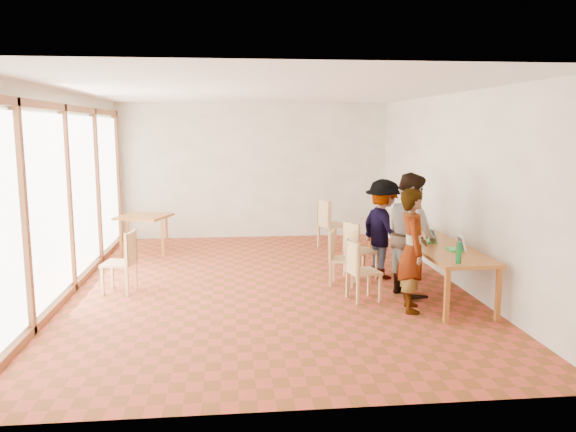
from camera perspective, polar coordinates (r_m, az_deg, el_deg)
The scene contains 25 objects.
ground at distance 8.94m, azimuth -2.21°, elevation -7.01°, with size 8.00×8.00×0.00m, color #B03F2A.
wall_back at distance 12.62m, azimuth -3.45°, elevation 4.60°, with size 6.00×0.10×3.00m, color white.
wall_front at distance 4.71m, azimuth 0.88°, elevation -2.83°, with size 6.00×0.10×3.00m, color white.
wall_right at distance 9.33m, azimuth 16.46°, elevation 2.69°, with size 0.10×8.00×3.00m, color white.
window_wall at distance 8.96m, azimuth -21.54°, elevation 2.19°, with size 0.10×8.00×3.00m, color white.
ceiling at distance 8.61m, azimuth -2.34°, elevation 12.69°, with size 6.00×8.00×0.04m, color white.
communal_table at distance 9.24m, azimuth 13.46°, elevation -2.25°, with size 0.80×4.00×0.75m.
side_table at distance 11.44m, azimuth -14.42°, elevation -0.32°, with size 0.90×0.90×0.75m.
chair_near at distance 8.08m, azimuth 7.14°, elevation -4.89°, with size 0.49×0.49×0.47m.
chair_mid at distance 8.88m, azimuth 5.02°, elevation -3.65°, with size 0.51×0.51×0.46m.
chair_far at distance 9.26m, azimuth 6.94°, elevation -2.85°, with size 0.57×0.57×0.50m.
chair_empty at distance 11.44m, azimuth 4.10°, elevation -0.30°, with size 0.62×0.62×0.54m.
chair_spare at distance 8.76m, azimuth -16.25°, elevation -3.85°, with size 0.51×0.51×0.50m.
person_near at distance 7.72m, azimuth 12.54°, elevation -3.41°, with size 0.61×0.40×1.67m, color gray.
person_mid at distance 8.46m, azimuth 12.35°, elevation -1.81°, with size 0.88×0.69×1.82m, color gray.
person_far at distance 9.31m, azimuth 9.64°, elevation -1.32°, with size 1.06×0.61×1.63m, color gray.
laptop_near at distance 8.25m, azimuth 16.89°, elevation -2.97°, with size 0.24×0.28×0.22m.
laptop_mid at distance 8.74m, azimuth 14.20°, elevation -2.18°, with size 0.26×0.29×0.22m.
laptop_far at distance 9.58m, azimuth 12.94°, elevation -1.20°, with size 0.27×0.28×0.20m.
yellow_mug at distance 9.65m, azimuth 13.27°, elevation -1.20°, with size 0.12×0.12×0.09m, color orange.
green_bottle at distance 7.46m, azimuth 16.97°, elevation -3.59°, with size 0.07×0.07×0.28m, color #0E622A.
clear_glass at distance 8.33m, azimuth 17.29°, elevation -2.98°, with size 0.07×0.07×0.09m, color silver.
condiment_cup at distance 9.99m, azimuth 11.32°, elevation -0.88°, with size 0.08×0.08×0.06m, color white.
pink_phone at distance 9.73m, azimuth 12.14°, elevation -1.31°, with size 0.05×0.10×0.01m, color #E34861.
black_pouch at distance 10.80m, azimuth 9.12°, elevation -0.01°, with size 0.16×0.26×0.09m, color black.
Camera 1 is at (-0.55, -8.58, 2.46)m, focal length 35.00 mm.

